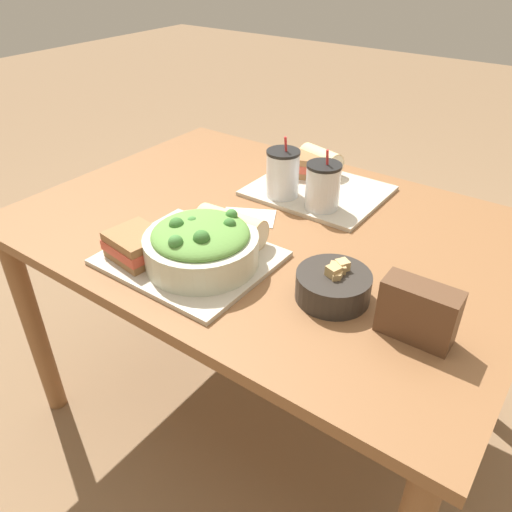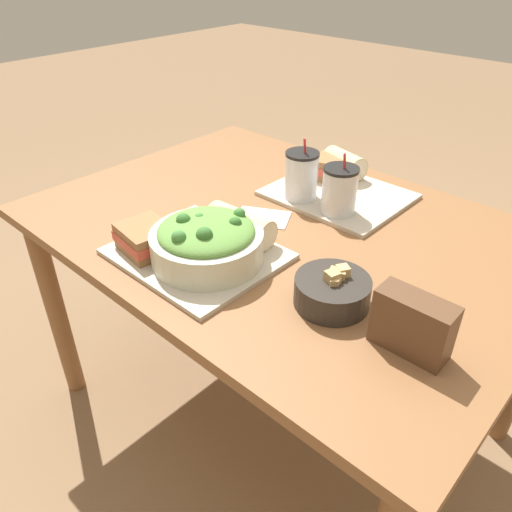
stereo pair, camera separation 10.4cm
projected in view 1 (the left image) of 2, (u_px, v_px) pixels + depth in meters
The scene contains 14 objects.
ground_plane at pixel (266, 406), 1.74m from camera, with size 12.00×12.00×0.00m, color #846647.
dining_table at pixel (269, 252), 1.39m from camera, with size 1.32×0.95×0.73m.
tray_near at pixel (190, 258), 1.18m from camera, with size 0.38×0.32×0.01m.
tray_far at pixel (318, 191), 1.49m from camera, with size 0.38×0.32×0.01m.
salad_bowl at pixel (201, 244), 1.13m from camera, with size 0.26×0.26×0.12m.
soup_bowl at pixel (333, 285), 1.05m from camera, with size 0.16×0.16×0.08m.
sandwich_near at pixel (137, 245), 1.16m from camera, with size 0.14×0.13×0.06m.
baguette_near at pixel (232, 227), 1.22m from camera, with size 0.18×0.09×0.08m.
sandwich_far at pixel (312, 165), 1.55m from camera, with size 0.15×0.14×0.06m.
baguette_far at pixel (321, 160), 1.57m from camera, with size 0.15×0.11×0.08m.
drink_cup_dark at pixel (283, 175), 1.41m from camera, with size 0.09×0.09×0.18m.
drink_cup_red at pixel (323, 187), 1.35m from camera, with size 0.09×0.09×0.17m.
chip_bag at pixel (418, 312), 0.93m from camera, with size 0.14×0.06×0.12m.
napkin_folded at pixel (249, 218), 1.36m from camera, with size 0.17×0.16×0.00m.
Camera 1 is at (0.65, -0.96, 1.39)m, focal length 35.00 mm.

